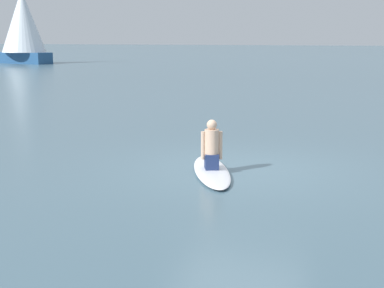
# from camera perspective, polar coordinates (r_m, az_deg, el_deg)

# --- Properties ---
(ground_plane) EXTENTS (400.00, 400.00, 0.00)m
(ground_plane) POSITION_cam_1_polar(r_m,az_deg,el_deg) (10.91, 4.84, -2.59)
(ground_plane) COLOR slate
(surfboard) EXTENTS (1.80, 2.74, 0.09)m
(surfboard) POSITION_cam_1_polar(r_m,az_deg,el_deg) (10.58, 1.99, -2.74)
(surfboard) COLOR white
(surfboard) RESTS_ON ground
(person_paddler) EXTENTS (0.39, 0.39, 0.93)m
(person_paddler) POSITION_cam_1_polar(r_m,az_deg,el_deg) (10.48, 2.01, -0.27)
(person_paddler) COLOR navy
(person_paddler) RESTS_ON surfboard
(sailboat_far_left) EXTENTS (6.46, 5.14, 8.08)m
(sailboat_far_left) POSITION_cam_1_polar(r_m,az_deg,el_deg) (59.72, -16.77, 11.50)
(sailboat_far_left) COLOR navy
(sailboat_far_left) RESTS_ON ground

